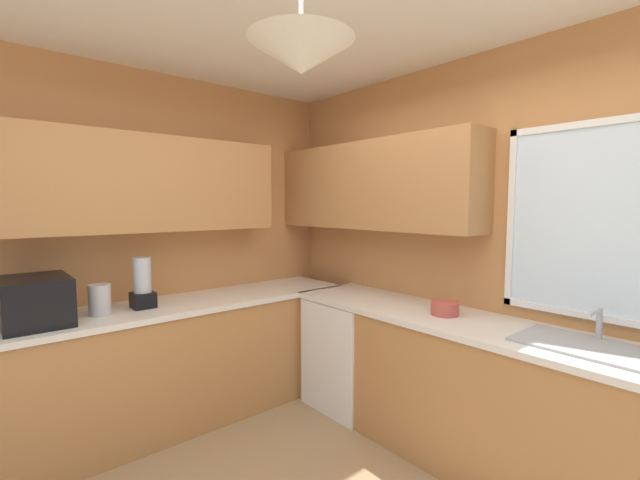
% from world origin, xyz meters
% --- Properties ---
extents(room_shell, '(4.03, 3.37, 2.73)m').
position_xyz_m(room_shell, '(-0.79, 0.55, 1.86)').
color(room_shell, '#C6844C').
rests_on(room_shell, ground_plane).
extents(counter_run_left, '(0.65, 2.98, 0.92)m').
position_xyz_m(counter_run_left, '(-1.65, 0.00, 0.46)').
color(counter_run_left, '#AD7542').
rests_on(counter_run_left, ground_plane).
extents(counter_run_back, '(3.12, 0.65, 0.92)m').
position_xyz_m(counter_run_back, '(0.21, 1.31, 0.46)').
color(counter_run_back, '#AD7542').
rests_on(counter_run_back, ground_plane).
extents(dishwasher, '(0.60, 0.60, 0.87)m').
position_xyz_m(dishwasher, '(-0.99, 1.28, 0.44)').
color(dishwasher, white).
rests_on(dishwasher, ground_plane).
extents(microwave, '(0.48, 0.36, 0.29)m').
position_xyz_m(microwave, '(-1.65, -0.78, 1.06)').
color(microwave, black).
rests_on(microwave, counter_run_left).
extents(kettle, '(0.14, 0.14, 0.21)m').
position_xyz_m(kettle, '(-1.63, -0.43, 1.02)').
color(kettle, '#B7B7BC').
rests_on(kettle, counter_run_left).
extents(sink_assembly, '(0.67, 0.40, 0.19)m').
position_xyz_m(sink_assembly, '(0.69, 1.32, 0.93)').
color(sink_assembly, '#9EA0A5').
rests_on(sink_assembly, counter_run_back).
extents(bowl, '(0.18, 0.18, 0.09)m').
position_xyz_m(bowl, '(-0.15, 1.31, 0.96)').
color(bowl, '#B74C42').
rests_on(bowl, counter_run_back).
extents(blender_appliance, '(0.15, 0.15, 0.36)m').
position_xyz_m(blender_appliance, '(-1.65, -0.15, 1.08)').
color(blender_appliance, black).
rests_on(blender_appliance, counter_run_left).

